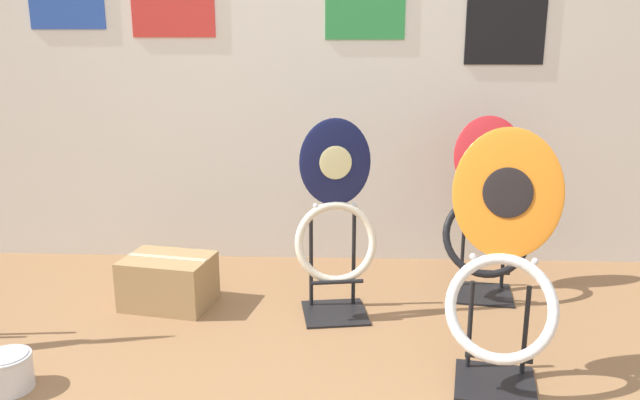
{
  "coord_description": "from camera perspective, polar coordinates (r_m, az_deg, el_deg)",
  "views": [
    {
      "loc": [
        0.21,
        -1.29,
        1.2
      ],
      "look_at": [
        0.1,
        1.22,
        0.55
      ],
      "focal_mm": 35.0,
      "sensor_mm": 36.0,
      "label": 1
    }
  ],
  "objects": [
    {
      "name": "toilet_seat_display_orange_sun",
      "position": [
        2.27,
        16.37,
        -6.55
      ],
      "size": [
        0.43,
        0.38,
        0.91
      ],
      "color": "black",
      "rests_on": "ground_plane"
    },
    {
      "name": "storage_box",
      "position": [
        2.99,
        -13.68,
        -7.23
      ],
      "size": [
        0.43,
        0.35,
        0.23
      ],
      "color": "#A37F51",
      "rests_on": "ground_plane"
    },
    {
      "name": "wall_back",
      "position": [
        3.37,
        -1.24,
        16.19
      ],
      "size": [
        8.0,
        0.07,
        2.6
      ],
      "color": "silver",
      "rests_on": "ground_plane"
    },
    {
      "name": "toilet_seat_display_crimson_swirl",
      "position": [
        3.06,
        14.99,
        -1.36
      ],
      "size": [
        0.44,
        0.42,
        0.85
      ],
      "color": "black",
      "rests_on": "ground_plane"
    },
    {
      "name": "paint_can",
      "position": [
        2.52,
        -26.71,
        -13.77
      ],
      "size": [
        0.18,
        0.18,
        0.13
      ],
      "color": "silver",
      "rests_on": "ground_plane"
    },
    {
      "name": "toilet_seat_display_navy_moon",
      "position": [
        2.7,
        1.43,
        -2.07
      ],
      "size": [
        0.37,
        0.32,
        0.88
      ],
      "color": "black",
      "rests_on": "ground_plane"
    }
  ]
}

